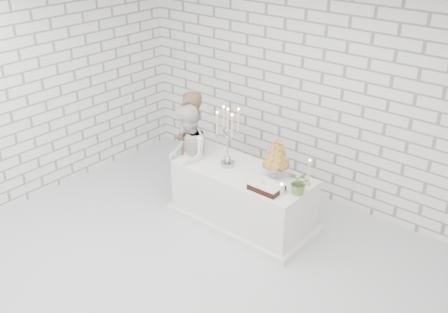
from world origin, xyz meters
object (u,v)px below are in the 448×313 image
at_px(groom, 190,145).
at_px(candelabra, 228,137).
at_px(croquembouche, 276,157).
at_px(bride, 188,156).
at_px(cake_table, 243,196).

relative_size(groom, candelabra, 1.94).
xyz_separation_m(groom, croquembouche, (1.41, 0.04, 0.25)).
relative_size(bride, candelabra, 1.81).
distance_m(cake_table, groom, 1.10).
height_order(cake_table, croquembouche, croquembouche).
xyz_separation_m(groom, candelabra, (0.77, -0.11, 0.37)).
bearing_deg(bride, groom, 176.79).
distance_m(bride, candelabra, 0.76).
bearing_deg(cake_table, bride, -172.67).
bearing_deg(cake_table, candelabra, -177.34).
relative_size(cake_table, groom, 1.16).
bearing_deg(candelabra, groom, 171.93).
bearing_deg(croquembouche, groom, -178.28).
distance_m(bride, croquembouche, 1.32).
height_order(groom, croquembouche, groom).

